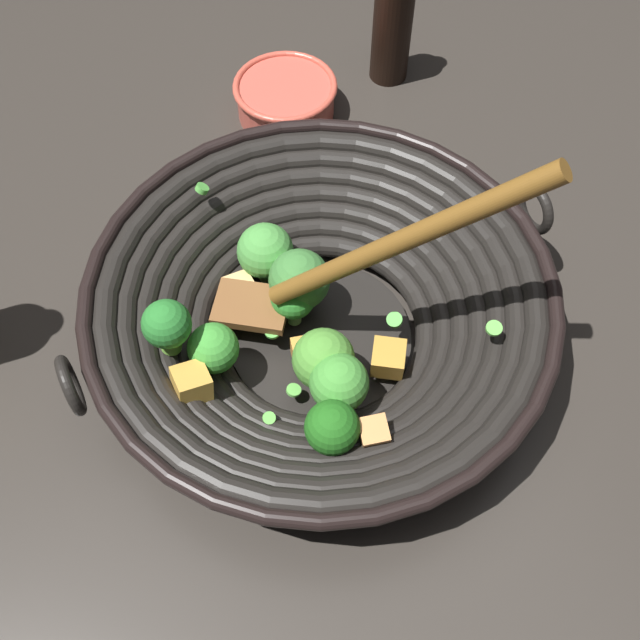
% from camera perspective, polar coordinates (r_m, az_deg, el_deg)
% --- Properties ---
extents(ground_plane, '(4.00, 4.00, 0.00)m').
position_cam_1_polar(ground_plane, '(0.73, 0.04, -1.57)').
color(ground_plane, '#332D28').
extents(wok, '(0.43, 0.47, 0.28)m').
position_cam_1_polar(wok, '(0.68, -0.08, 0.90)').
color(wok, black).
rests_on(wok, ground).
extents(soy_sauce_bottle, '(0.05, 0.05, 0.17)m').
position_cam_1_polar(soy_sauce_bottle, '(0.96, 5.61, 21.54)').
color(soy_sauce_bottle, black).
rests_on(soy_sauce_bottle, ground).
extents(prep_bowl, '(0.12, 0.12, 0.05)m').
position_cam_1_polar(prep_bowl, '(0.93, -2.68, 16.83)').
color(prep_bowl, '#D15647').
rests_on(prep_bowl, ground).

